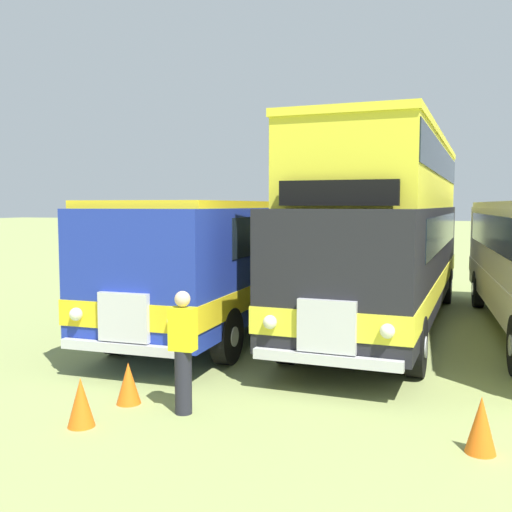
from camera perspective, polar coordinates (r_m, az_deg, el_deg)
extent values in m
cube|color=#1E339E|center=(14.88, -1.29, 0.29)|extent=(2.51, 11.36, 2.30)
cube|color=yellow|center=(14.94, -1.28, -2.00)|extent=(2.55, 11.40, 0.44)
cube|color=#19232D|center=(15.22, -0.78, 2.66)|extent=(2.53, 8.96, 0.76)
cube|color=#19232D|center=(9.74, -12.49, 1.54)|extent=(2.20, 0.10, 0.90)
cube|color=silver|center=(9.80, -12.68, -5.81)|extent=(0.90, 0.12, 0.80)
cube|color=silver|center=(9.88, -12.72, -8.69)|extent=(2.30, 0.14, 0.16)
sphere|color=#EAEACC|center=(9.36, -7.96, -6.24)|extent=(0.22, 0.22, 0.22)
sphere|color=#EAEACC|center=(10.28, -17.03, -5.41)|extent=(0.22, 0.22, 0.22)
cube|color=yellow|center=(14.83, -1.30, 4.99)|extent=(2.47, 10.96, 0.14)
cylinder|color=black|center=(10.87, -2.81, -7.75)|extent=(0.28, 1.04, 1.04)
cylinder|color=silver|center=(10.82, -2.06, -7.81)|extent=(0.02, 0.36, 0.36)
cylinder|color=black|center=(11.88, -13.29, -6.78)|extent=(0.28, 1.04, 1.04)
cylinder|color=silver|center=(11.96, -13.90, -6.72)|extent=(0.02, 0.36, 0.36)
cylinder|color=black|center=(18.41, 6.18, -2.53)|extent=(0.28, 1.04, 1.04)
cylinder|color=silver|center=(18.38, 6.64, -2.55)|extent=(0.02, 0.36, 0.36)
cylinder|color=black|center=(19.02, -0.61, -2.26)|extent=(0.28, 1.04, 1.04)
cylinder|color=silver|center=(19.07, -1.04, -2.24)|extent=(0.02, 0.36, 0.36)
cube|color=black|center=(14.46, 12.59, 0.03)|extent=(3.07, 11.55, 2.30)
cube|color=yellow|center=(14.52, 12.55, -2.32)|extent=(3.11, 11.59, 0.44)
cube|color=#19232D|center=(14.81, 12.87, 2.47)|extent=(2.98, 9.16, 0.76)
cube|color=#19232D|center=(8.87, 7.12, 1.29)|extent=(2.20, 0.21, 0.90)
cube|color=silver|center=(8.93, 6.86, -6.78)|extent=(0.90, 0.16, 0.80)
cube|color=silver|center=(9.02, 6.78, -9.93)|extent=(2.30, 0.26, 0.16)
sphere|color=#EAEACC|center=(8.75, 12.60, -7.11)|extent=(0.22, 0.22, 0.22)
sphere|color=#EAEACC|center=(9.18, 1.36, -6.42)|extent=(0.22, 0.22, 0.22)
cube|color=yellow|center=(14.67, 12.88, 7.53)|extent=(2.93, 10.65, 1.50)
cube|color=yellow|center=(14.73, 12.95, 10.71)|extent=(2.99, 10.75, 0.14)
cube|color=#19232D|center=(14.69, 12.91, 8.70)|extent=(2.96, 10.55, 0.68)
cube|color=black|center=(9.33, 7.91, 6.07)|extent=(1.90, 0.22, 0.40)
cylinder|color=black|center=(10.45, 15.31, -8.45)|extent=(0.33, 1.05, 1.04)
cylinder|color=silver|center=(10.44, 16.14, -8.48)|extent=(0.04, 0.36, 0.36)
cylinder|color=black|center=(10.92, 3.10, -7.70)|extent=(0.33, 1.05, 1.04)
cylinder|color=silver|center=(10.96, 2.35, -7.64)|extent=(0.04, 0.36, 0.36)
cylinder|color=black|center=(18.35, 17.94, -2.77)|extent=(0.33, 1.05, 1.04)
cylinder|color=silver|center=(18.34, 18.41, -2.79)|extent=(0.04, 0.36, 0.36)
cylinder|color=black|center=(18.62, 10.86, -2.51)|extent=(0.33, 1.05, 1.04)
cylinder|color=silver|center=(18.64, 10.40, -2.49)|extent=(0.04, 0.36, 0.36)
cylinder|color=silver|center=(11.05, 23.38, -7.95)|extent=(0.04, 0.36, 0.36)
cylinder|color=black|center=(17.96, 20.72, -3.01)|extent=(0.34, 1.05, 1.04)
cylinder|color=silver|center=(17.95, 20.24, -3.00)|extent=(0.04, 0.36, 0.36)
cone|color=orange|center=(8.29, -16.60, -13.41)|extent=(0.36, 0.36, 0.66)
cone|color=orange|center=(9.02, -12.25, -11.92)|extent=(0.36, 0.36, 0.62)
cone|color=orange|center=(7.64, 20.96, -15.02)|extent=(0.36, 0.36, 0.68)
cylinder|color=#23232D|center=(8.45, -7.05, -12.00)|extent=(0.24, 0.24, 0.90)
cube|color=yellow|center=(8.27, -7.10, -7.02)|extent=(0.36, 0.22, 0.60)
sphere|color=beige|center=(8.19, -7.14, -4.15)|extent=(0.22, 0.22, 0.22)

